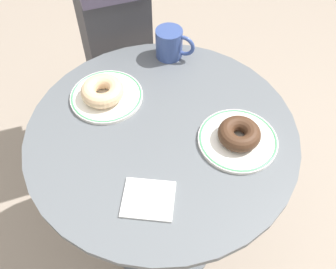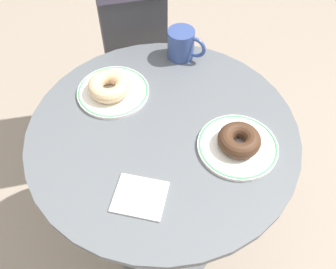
# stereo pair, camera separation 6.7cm
# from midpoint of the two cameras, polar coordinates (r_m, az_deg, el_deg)

# --- Properties ---
(ground_plane) EXTENTS (7.00, 7.00, 0.02)m
(ground_plane) POSITION_cam_midpoint_polar(r_m,az_deg,el_deg) (1.66, -1.81, -15.90)
(ground_plane) COLOR gray
(cafe_table) EXTENTS (0.74, 0.74, 0.75)m
(cafe_table) POSITION_cam_midpoint_polar(r_m,az_deg,el_deg) (1.21, -2.42, -6.80)
(cafe_table) COLOR #565B60
(cafe_table) RESTS_ON ground
(plate_left) EXTENTS (0.21, 0.21, 0.01)m
(plate_left) POSITION_cam_midpoint_polar(r_m,az_deg,el_deg) (1.10, -11.17, 5.76)
(plate_left) COLOR white
(plate_left) RESTS_ON cafe_table
(plate_right) EXTENTS (0.21, 0.21, 0.01)m
(plate_right) POSITION_cam_midpoint_polar(r_m,az_deg,el_deg) (0.98, 8.78, -0.91)
(plate_right) COLOR white
(plate_right) RESTS_ON cafe_table
(donut_glazed) EXTENTS (0.14, 0.14, 0.04)m
(donut_glazed) POSITION_cam_midpoint_polar(r_m,az_deg,el_deg) (1.07, -11.84, 6.50)
(donut_glazed) COLOR #E0B789
(donut_glazed) RESTS_ON plate_left
(donut_chocolate) EXTENTS (0.15, 0.15, 0.04)m
(donut_chocolate) POSITION_cam_midpoint_polar(r_m,az_deg,el_deg) (0.96, 8.97, 0.04)
(donut_chocolate) COLOR #422819
(donut_chocolate) RESTS_ON plate_right
(paper_napkin) EXTENTS (0.15, 0.14, 0.01)m
(paper_napkin) POSITION_cam_midpoint_polar(r_m,az_deg,el_deg) (0.89, -5.22, -9.99)
(paper_napkin) COLOR white
(paper_napkin) RESTS_ON cafe_table
(coffee_mug) EXTENTS (0.13, 0.08, 0.09)m
(coffee_mug) POSITION_cam_midpoint_polar(r_m,az_deg,el_deg) (1.19, -1.30, 13.77)
(coffee_mug) COLOR #334784
(coffee_mug) RESTS_ON cafe_table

